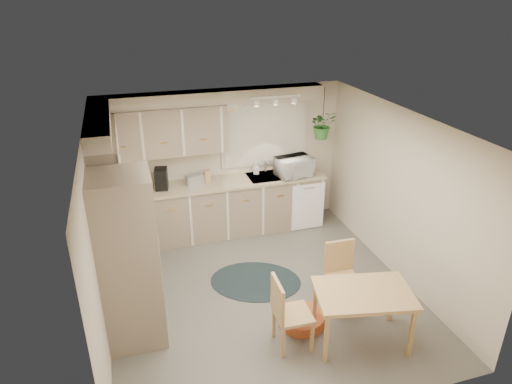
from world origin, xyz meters
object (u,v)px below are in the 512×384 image
at_px(braided_rug, 256,281).
at_px(microwave, 294,165).
at_px(dining_table, 361,316).
at_px(chair_back, 344,278).
at_px(pet_bed, 301,319).
at_px(chair_left, 293,313).

height_order(braided_rug, microwave, microwave).
xyz_separation_m(dining_table, microwave, (0.26, 2.90, 0.80)).
relative_size(dining_table, braided_rug, 0.84).
xyz_separation_m(braided_rug, microwave, (1.10, 1.43, 1.13)).
bearing_deg(chair_back, pet_bed, 15.77).
bearing_deg(chair_back, braided_rug, -40.73).
distance_m(chair_left, microwave, 3.01).
bearing_deg(pet_bed, microwave, 71.53).
distance_m(braided_rug, microwave, 2.13).
xyz_separation_m(dining_table, chair_back, (0.08, 0.62, 0.10)).
height_order(dining_table, microwave, microwave).
bearing_deg(chair_back, microwave, -92.57).
bearing_deg(microwave, pet_bed, -118.57).
bearing_deg(pet_bed, dining_table, -39.99).
bearing_deg(chair_left, dining_table, 80.27).
bearing_deg(microwave, braided_rug, -137.74).
height_order(dining_table, chair_left, chair_left).
bearing_deg(braided_rug, chair_back, -42.66).
relative_size(braided_rug, microwave, 2.21).
xyz_separation_m(dining_table, pet_bed, (-0.55, 0.46, -0.28)).
bearing_deg(microwave, chair_left, -121.09).
height_order(chair_back, microwave, microwave).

